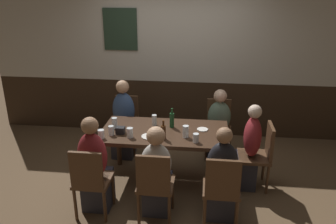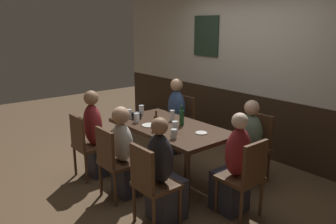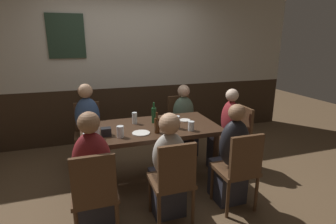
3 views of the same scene
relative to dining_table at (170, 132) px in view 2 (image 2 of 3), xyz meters
The scene contains 27 objects.
ground_plane 0.66m from the dining_table, ahead, with size 12.00×12.00×0.00m, color brown.
wall_back 1.77m from the dining_table, 90.22° to the left, with size 6.40×0.13×2.60m.
dining_table is the anchor object (origin of this frame).
chair_left_near 1.13m from the dining_table, 130.25° to the right, with size 0.40×0.40×0.88m.
chair_left_far 1.13m from the dining_table, 130.25° to the left, with size 0.40×0.40×0.88m.
chair_right_near 1.13m from the dining_table, 49.75° to the right, with size 0.40×0.40×0.88m.
chair_right_far 1.13m from the dining_table, 49.75° to the left, with size 0.40×0.40×0.88m.
chair_head_east 1.25m from the dining_table, ahead, with size 0.40×0.40×0.88m.
chair_mid_near 0.87m from the dining_table, 90.00° to the right, with size 0.40×0.40×0.88m.
person_left_near 1.01m from the dining_table, 136.22° to the right, with size 0.34×0.37×1.19m.
person_left_far 1.01m from the dining_table, 136.21° to the left, with size 0.34×0.37×1.19m.
person_right_near 1.02m from the dining_table, 43.70° to the right, with size 0.34×0.37×1.14m.
person_right_far 1.02m from the dining_table, 43.64° to the left, with size 0.34×0.37×1.10m.
person_head_east 1.09m from the dining_table, ahead, with size 0.37×0.34×1.14m.
person_mid_near 0.71m from the dining_table, 90.00° to the right, with size 0.34×0.37×1.11m.
tumbler_water 0.68m from the dining_table, behind, with size 0.07×0.07×0.14m.
beer_glass_half 0.69m from the dining_table, 162.59° to the right, with size 0.07×0.07×0.12m.
pint_glass_stout 0.28m from the dining_table, 132.89° to the left, with size 0.06×0.06×0.15m.
tumbler_short 0.82m from the dining_table, 157.42° to the right, with size 0.08×0.08×0.11m.
beer_glass_tall 0.36m from the dining_table, 29.23° to the right, with size 0.08×0.08×0.15m.
pint_glass_amber 0.52m from the dining_table, 34.77° to the right, with size 0.07×0.07×0.11m.
highball_clear 0.49m from the dining_table, 148.17° to the right, with size 0.08×0.08×0.13m.
beer_bottle_green 0.24m from the dining_table, 58.04° to the left, with size 0.06×0.06×0.27m.
beer_bottle_brown 0.30m from the dining_table, 86.05° to the right, with size 0.06×0.06×0.24m.
plate_white_large 0.28m from the dining_table, 128.10° to the right, with size 0.20×0.20×0.01m, color white.
plate_white_small 0.50m from the dining_table, ahead, with size 0.14×0.14×0.01m, color white.
condiment_caddy 0.58m from the dining_table, 164.38° to the right, with size 0.11×0.09×0.09m, color black.
Camera 2 is at (3.20, -2.67, 2.03)m, focal length 35.88 mm.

